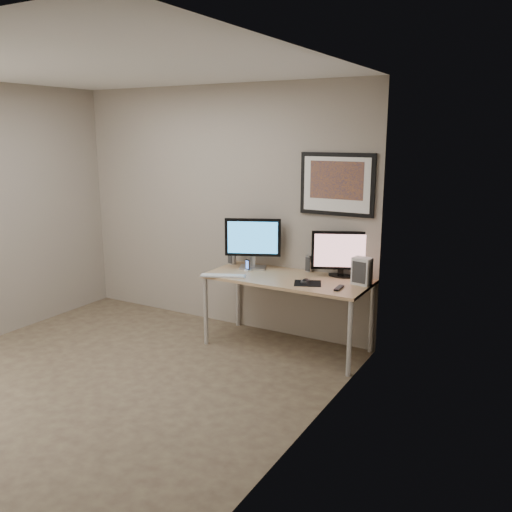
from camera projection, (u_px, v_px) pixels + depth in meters
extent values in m
plane|color=#4E3E30|center=(117.00, 378.00, 4.76)|extent=(3.60, 3.60, 0.00)
plane|color=white|center=(97.00, 67.00, 4.18)|extent=(3.60, 3.60, 0.00)
plane|color=gray|center=(220.00, 208.00, 5.91)|extent=(3.60, 0.00, 3.60)
plane|color=gray|center=(307.00, 256.00, 3.61)|extent=(0.00, 3.40, 3.40)
cube|color=#99754A|center=(288.00, 279.00, 5.27)|extent=(1.60, 0.70, 0.03)
cylinder|color=silver|center=(206.00, 311.00, 5.45)|extent=(0.04, 0.04, 0.70)
cylinder|color=silver|center=(238.00, 295.00, 5.98)|extent=(0.04, 0.04, 0.70)
cylinder|color=silver|center=(350.00, 339.00, 4.72)|extent=(0.04, 0.04, 0.70)
cylinder|color=silver|center=(372.00, 318.00, 5.25)|extent=(0.04, 0.04, 0.70)
cube|color=black|center=(337.00, 184.00, 5.18)|extent=(0.75, 0.03, 0.60)
cube|color=white|center=(336.00, 185.00, 5.17)|extent=(0.67, 0.00, 0.52)
cube|color=orange|center=(336.00, 180.00, 5.16)|extent=(0.54, 0.00, 0.36)
cube|color=#B4B5B9|center=(253.00, 267.00, 5.61)|extent=(0.32, 0.28, 0.02)
cube|color=#B4B5B9|center=(253.00, 261.00, 5.59)|extent=(0.06, 0.06, 0.11)
cube|color=black|center=(253.00, 237.00, 5.54)|extent=(0.54, 0.26, 0.39)
cube|color=#226EA7|center=(252.00, 238.00, 5.52)|extent=(0.47, 0.21, 0.33)
cube|color=black|center=(340.00, 276.00, 5.28)|extent=(0.28, 0.22, 0.02)
cube|color=black|center=(341.00, 272.00, 5.28)|extent=(0.07, 0.06, 0.06)
cube|color=black|center=(341.00, 250.00, 5.23)|extent=(0.54, 0.27, 0.38)
cube|color=#B37676|center=(341.00, 251.00, 5.21)|extent=(0.48, 0.22, 0.32)
cylinder|color=#B4B5B9|center=(233.00, 255.00, 5.77)|extent=(0.09, 0.09, 0.19)
cylinder|color=#B4B5B9|center=(309.00, 263.00, 5.46)|extent=(0.07, 0.07, 0.17)
cube|color=black|center=(248.00, 265.00, 5.49)|extent=(0.07, 0.07, 0.12)
cube|color=silver|center=(223.00, 276.00, 5.30)|extent=(0.45, 0.29, 0.02)
cube|color=black|center=(308.00, 283.00, 5.05)|extent=(0.32, 0.30, 0.00)
ellipsoid|color=black|center=(305.00, 280.00, 5.08)|extent=(0.06, 0.10, 0.03)
cube|color=black|center=(339.00, 288.00, 4.87)|extent=(0.06, 0.17, 0.02)
cube|color=silver|center=(362.00, 271.00, 4.99)|extent=(0.18, 0.14, 0.25)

